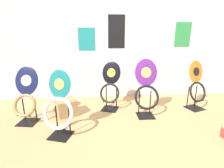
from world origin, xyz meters
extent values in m
plane|color=tan|center=(0.00, 0.00, 0.00)|extent=(14.00, 14.00, 0.00)
cube|color=silver|center=(0.00, 2.16, 1.30)|extent=(8.00, 0.06, 2.60)
cube|color=black|center=(-0.24, 2.13, 1.38)|extent=(0.34, 0.01, 0.65)
cube|color=#2D8E47|center=(1.15, 2.13, 1.32)|extent=(0.34, 0.01, 0.50)
cube|color=teal|center=(-0.84, 2.13, 1.23)|extent=(0.34, 0.01, 0.45)
cube|color=black|center=(-1.75, 1.07, 0.01)|extent=(0.32, 0.32, 0.01)
cylinder|color=black|center=(-1.84, 1.17, 0.19)|extent=(0.02, 0.02, 0.36)
cylinder|color=black|center=(-1.64, 1.14, 0.19)|extent=(0.02, 0.02, 0.36)
cylinder|color=black|center=(-1.77, 0.99, 0.15)|extent=(0.22, 0.05, 0.02)
torus|color=#9E7042|center=(-1.76, 1.05, 0.30)|extent=(0.39, 0.27, 0.34)
ellipsoid|color=#141942|center=(-1.73, 1.19, 0.65)|extent=(0.39, 0.22, 0.44)
ellipsoid|color=beige|center=(-1.74, 1.17, 0.66)|extent=(0.17, 0.08, 0.16)
sphere|color=silver|center=(-1.85, 1.14, 0.44)|extent=(0.02, 0.02, 0.02)
sphere|color=silver|center=(-1.64, 1.10, 0.44)|extent=(0.02, 0.02, 0.02)
cube|color=black|center=(1.15, 1.35, 0.01)|extent=(0.35, 0.35, 0.01)
cylinder|color=black|center=(1.02, 1.41, 0.21)|extent=(0.02, 0.02, 0.41)
cylinder|color=black|center=(1.21, 1.47, 0.21)|extent=(0.02, 0.02, 0.41)
cylinder|color=black|center=(1.17, 1.28, 0.17)|extent=(0.22, 0.09, 0.02)
torus|color=black|center=(1.15, 1.33, 0.33)|extent=(0.41, 0.28, 0.36)
ellipsoid|color=orange|center=(1.12, 1.43, 0.69)|extent=(0.35, 0.20, 0.40)
ellipsoid|color=black|center=(1.13, 1.41, 0.69)|extent=(0.15, 0.08, 0.15)
sphere|color=silver|center=(1.05, 1.36, 0.49)|extent=(0.02, 0.02, 0.02)
sphere|color=silver|center=(1.22, 1.42, 0.49)|extent=(0.02, 0.02, 0.02)
cube|color=black|center=(-1.17, 0.65, 0.01)|extent=(0.35, 0.35, 0.01)
cylinder|color=black|center=(-1.23, 0.77, 0.20)|extent=(0.02, 0.02, 0.38)
cylinder|color=black|center=(-1.05, 0.71, 0.20)|extent=(0.02, 0.02, 0.38)
cylinder|color=black|center=(-1.19, 0.58, 0.16)|extent=(0.22, 0.09, 0.02)
torus|color=silver|center=(-1.17, 0.63, 0.35)|extent=(0.47, 0.32, 0.42)
ellipsoid|color=#197075|center=(-1.14, 0.73, 0.72)|extent=(0.33, 0.19, 0.38)
ellipsoid|color=#EADB4C|center=(-1.15, 0.72, 0.72)|extent=(0.15, 0.08, 0.14)
sphere|color=silver|center=(-1.24, 0.72, 0.53)|extent=(0.02, 0.02, 0.02)
sphere|color=silver|center=(-1.07, 0.67, 0.53)|extent=(0.02, 0.02, 0.02)
cube|color=black|center=(0.15, 1.13, 0.01)|extent=(0.29, 0.29, 0.01)
cylinder|color=black|center=(0.05, 1.22, 0.22)|extent=(0.02, 0.02, 0.41)
cylinder|color=black|center=(0.25, 1.22, 0.22)|extent=(0.02, 0.02, 0.41)
cylinder|color=black|center=(0.15, 1.05, 0.18)|extent=(0.22, 0.02, 0.02)
torus|color=black|center=(0.15, 1.11, 0.34)|extent=(0.41, 0.22, 0.39)
ellipsoid|color=#60237F|center=(0.15, 1.24, 0.73)|extent=(0.37, 0.15, 0.44)
ellipsoid|color=#E5CC4C|center=(0.15, 1.23, 0.73)|extent=(0.17, 0.05, 0.17)
sphere|color=silver|center=(0.05, 1.19, 0.51)|extent=(0.02, 0.02, 0.02)
sphere|color=silver|center=(0.25, 1.18, 0.51)|extent=(0.02, 0.02, 0.02)
cube|color=black|center=(-0.43, 1.46, 0.01)|extent=(0.36, 0.36, 0.01)
cylinder|color=black|center=(-0.49, 1.58, 0.21)|extent=(0.02, 0.02, 0.40)
cylinder|color=black|center=(-0.31, 1.51, 0.21)|extent=(0.02, 0.02, 0.40)
cylinder|color=black|center=(-0.46, 1.39, 0.17)|extent=(0.22, 0.10, 0.02)
torus|color=black|center=(-0.44, 1.44, 0.32)|extent=(0.40, 0.30, 0.34)
ellipsoid|color=black|center=(-0.39, 1.55, 0.67)|extent=(0.36, 0.24, 0.40)
ellipsoid|color=yellow|center=(-0.40, 1.54, 0.67)|extent=(0.16, 0.10, 0.15)
sphere|color=silver|center=(-0.50, 1.53, 0.47)|extent=(0.02, 0.02, 0.02)
sphere|color=silver|center=(-0.33, 1.47, 0.47)|extent=(0.02, 0.02, 0.02)
cube|color=#A37F51|center=(-1.18, 1.29, 0.14)|extent=(0.41, 0.39, 0.27)
cube|color=#B7AD89|center=(-1.18, 1.29, 0.28)|extent=(0.30, 0.16, 0.00)
camera|label=1|loc=(-0.65, -1.50, 1.36)|focal=28.00mm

